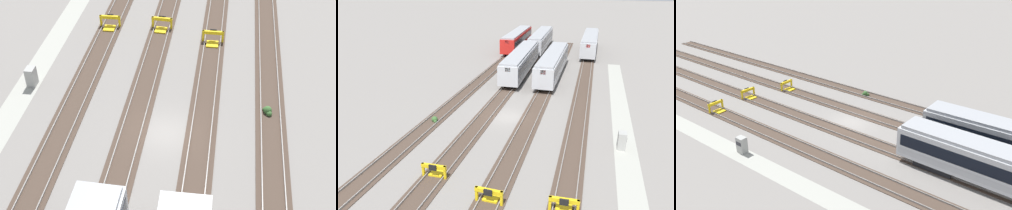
% 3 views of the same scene
% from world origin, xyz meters
% --- Properties ---
extents(ground_plane, '(400.00, 400.00, 0.00)m').
position_xyz_m(ground_plane, '(0.00, 0.00, 0.00)').
color(ground_plane, gray).
extents(service_walkway, '(54.00, 2.00, 0.01)m').
position_xyz_m(service_walkway, '(0.00, -11.98, 0.00)').
color(service_walkway, '#9E9E93').
rests_on(service_walkway, ground).
extents(rail_track_nearest, '(90.00, 2.24, 0.21)m').
position_xyz_m(rail_track_nearest, '(0.00, -7.49, 0.04)').
color(rail_track_nearest, '#47382D').
rests_on(rail_track_nearest, ground).
extents(rail_track_near_inner, '(90.00, 2.24, 0.21)m').
position_xyz_m(rail_track_near_inner, '(0.00, -2.50, 0.04)').
color(rail_track_near_inner, '#47382D').
rests_on(rail_track_near_inner, ground).
extents(rail_track_middle, '(90.00, 2.24, 0.21)m').
position_xyz_m(rail_track_middle, '(0.00, 2.50, 0.04)').
color(rail_track_middle, '#47382D').
rests_on(rail_track_middle, ground).
extents(rail_track_far_inner, '(90.00, 2.24, 0.21)m').
position_xyz_m(rail_track_far_inner, '(0.00, 7.49, 0.04)').
color(rail_track_far_inner, '#47382D').
rests_on(rail_track_far_inner, ground).
extents(subway_car_front_row_leftmost, '(18.03, 3.04, 3.70)m').
position_xyz_m(subway_car_front_row_leftmost, '(35.89, -7.44, 2.04)').
color(subway_car_front_row_leftmost, '#B7BABF').
rests_on(subway_car_front_row_leftmost, ground).
extents(subway_car_front_row_left_inner, '(18.06, 3.25, 3.70)m').
position_xyz_m(subway_car_front_row_left_inner, '(17.08, 2.49, 2.04)').
color(subway_car_front_row_left_inner, '#B7BABF').
rests_on(subway_car_front_row_left_inner, ground).
extents(subway_car_front_row_centre, '(18.04, 3.11, 3.70)m').
position_xyz_m(subway_car_front_row_centre, '(35.72, 7.52, 2.04)').
color(subway_car_front_row_centre, red).
rests_on(subway_car_front_row_centre, ground).
extents(subway_car_front_row_right_inner, '(18.05, 3.14, 3.70)m').
position_xyz_m(subway_car_front_row_right_inner, '(36.20, 2.55, 2.04)').
color(subway_car_front_row_right_inner, '#B7BABF').
rests_on(subway_car_front_row_right_inner, ground).
extents(subway_car_front_row_rightmost, '(18.02, 3.00, 3.70)m').
position_xyz_m(subway_car_front_row_rightmost, '(17.08, -2.48, 2.04)').
color(subway_car_front_row_rightmost, '#B7BABF').
rests_on(subway_car_front_row_rightmost, ground).
extents(bumper_stop_nearest_track, '(1.37, 2.01, 1.22)m').
position_xyz_m(bumper_stop_nearest_track, '(-13.99, -7.48, 0.51)').
color(bumper_stop_nearest_track, gold).
rests_on(bumper_stop_nearest_track, ground).
extents(bumper_stop_near_inner_track, '(1.38, 2.01, 1.22)m').
position_xyz_m(bumper_stop_near_inner_track, '(-14.33, -2.51, 0.51)').
color(bumper_stop_near_inner_track, gold).
rests_on(bumper_stop_near_inner_track, ground).
extents(bumper_stop_middle_track, '(1.35, 2.00, 1.22)m').
position_xyz_m(bumper_stop_middle_track, '(-12.53, 2.50, 0.51)').
color(bumper_stop_middle_track, gold).
rests_on(bumper_stop_middle_track, ground).
extents(electrical_cabinet, '(0.90, 0.73, 1.60)m').
position_xyz_m(electrical_cabinet, '(-4.22, -11.57, 0.80)').
color(electrical_cabinet, '#9E9E99').
rests_on(electrical_cabinet, ground).
extents(weed_clump, '(0.92, 0.70, 0.64)m').
position_xyz_m(weed_clump, '(-3.23, 7.26, 0.24)').
color(weed_clump, '#38602D').
rests_on(weed_clump, ground).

